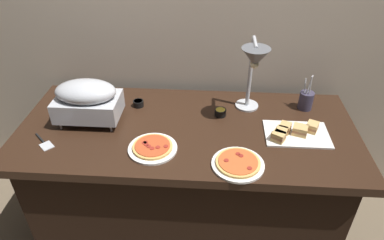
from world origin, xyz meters
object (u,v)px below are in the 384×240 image
Objects in this scene: sauce_cup_near at (220,112)px; sandwich_platter at (294,132)px; utensil_holder at (306,100)px; heat_lamp at (254,63)px; sauce_cup_far at (138,103)px; chafing_dish at (87,99)px; pizza_plate_center at (238,163)px; pizza_plate_front at (153,148)px; serving_spatula at (43,142)px.

sandwich_platter is at bearing -22.90° from sauce_cup_near.
heat_lamp is at bearing -160.15° from utensil_holder.
sauce_cup_far is at bearing -177.49° from utensil_holder.
chafing_dish is at bearing -144.42° from sauce_cup_far.
pizza_plate_center is at bearing -100.27° from heat_lamp.
pizza_plate_front is 1.12× the size of utensil_holder.
utensil_holder reaches higher than sauce_cup_near.
pizza_plate_front is 3.73× the size of sauce_cup_near.
pizza_plate_front is 1.74× the size of serving_spatula.
chafing_dish is 0.78× the size of heat_lamp.
chafing_dish is 0.48m from pizza_plate_front.
utensil_holder is at bearing 68.23° from sandwich_platter.
serving_spatula is at bearing -163.21° from utensil_holder.
sauce_cup_near is 0.30× the size of utensil_holder.
sandwich_platter is at bearing 40.06° from pizza_plate_center.
chafing_dish is 1.28m from utensil_holder.
serving_spatula is (-0.43, -0.39, -0.02)m from sauce_cup_far.
chafing_dish is 0.32m from serving_spatula.
heat_lamp is 0.43m from sandwich_platter.
pizza_plate_front reaches higher than serving_spatula.
pizza_plate_front is at bearing -167.10° from sandwich_platter.
utensil_holder is (0.86, 0.45, 0.05)m from pizza_plate_front.
utensil_holder is 1.51m from serving_spatula.
pizza_plate_center is at bearing -127.97° from utensil_holder.
pizza_plate_center is (0.83, -0.33, -0.13)m from chafing_dish.
pizza_plate_center is (0.43, -0.09, 0.00)m from pizza_plate_front.
pizza_plate_center is 0.44m from sauce_cup_near.
sauce_cup_near is at bearing 101.31° from pizza_plate_center.
sandwich_platter reaches higher than pizza_plate_front.
heat_lamp is 0.36m from sauce_cup_near.
utensil_holder is at bearing 12.49° from sauce_cup_near.
sandwich_platter reaches higher than sauce_cup_far.
utensil_holder is (0.35, 0.13, -0.29)m from heat_lamp.
chafing_dish is 1.40× the size of pizza_plate_front.
sauce_cup_far reaches higher than pizza_plate_center.
serving_spatula is (-0.93, -0.32, -0.02)m from sauce_cup_near.
utensil_holder is (0.51, 0.11, 0.04)m from sauce_cup_near.
utensil_holder reaches higher than pizza_plate_front.
sauce_cup_far reaches higher than pizza_plate_front.
serving_spatula is (-1.45, -0.44, -0.06)m from utensil_holder.
utensil_holder is (1.01, 0.04, 0.04)m from sauce_cup_far.
utensil_holder reaches higher than pizza_plate_center.
chafing_dish reaches higher than pizza_plate_front.
sandwich_platter reaches higher than serving_spatula.
sandwich_platter is 0.93m from sauce_cup_far.
pizza_plate_front is 4.01× the size of sauce_cup_far.
heat_lamp reaches higher than sauce_cup_far.
sandwich_platter is at bearing 6.61° from serving_spatula.
chafing_dish is at bearing -170.15° from utensil_holder.
utensil_holder is at bearing 9.85° from chafing_dish.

